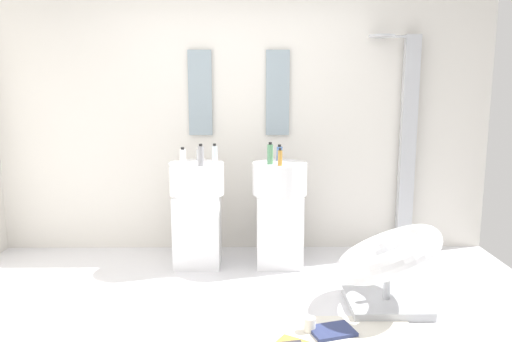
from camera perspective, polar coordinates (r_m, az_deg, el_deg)
name	(u,v)px	position (r m, az deg, el deg)	size (l,w,h in m)	color
ground_plane	(235,326)	(3.51, -2.46, -17.38)	(4.80, 3.60, 0.04)	silver
rear_partition	(239,116)	(4.79, -1.95, 6.37)	(4.80, 0.10, 2.60)	silver
pedestal_sink_left	(197,210)	(4.42, -6.78, -4.50)	(0.48, 0.48, 1.02)	white
pedestal_sink_right	(279,210)	(4.40, 2.72, -4.51)	(0.48, 0.48, 1.02)	white
vanity_mirror_left	(200,93)	(4.73, -6.45, 8.93)	(0.22, 0.03, 0.79)	#8C9EA8
vanity_mirror_right	(278,93)	(4.71, 2.51, 8.98)	(0.22, 0.03, 0.79)	#8C9EA8
shower_column	(406,140)	(4.91, 16.95, 3.46)	(0.49, 0.24, 2.05)	#B7BABF
lounge_chair	(388,261)	(3.72, 14.97, -9.95)	(1.01, 1.01, 0.65)	#B7BABF
area_rug	(317,341)	(3.30, 7.05, -18.84)	(1.30, 0.66, 0.01)	white
magazine_navy	(332,331)	(3.39, 8.79, -17.76)	(0.27, 0.20, 0.02)	navy
coffee_mug	(310,324)	(3.38, 6.20, -17.16)	(0.08, 0.08, 0.09)	white
soap_bottle_grey	(201,156)	(4.15, -6.38, 1.77)	(0.05, 0.05, 0.19)	#99999E
soap_bottle_amber	(280,158)	(4.14, 2.79, 1.55)	(0.04, 0.04, 0.15)	#C68C38
soap_bottle_white	(183,155)	(4.37, -8.45, 1.78)	(0.05, 0.05, 0.13)	white
soap_bottle_green	(270,154)	(4.22, 1.64, 1.98)	(0.05, 0.05, 0.19)	#59996B
soap_bottle_clear	(215,154)	(4.33, -4.79, 1.99)	(0.05, 0.05, 0.17)	silver
soap_bottle_blue	(279,153)	(4.45, 2.73, 2.07)	(0.05, 0.05, 0.14)	#4C72B7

